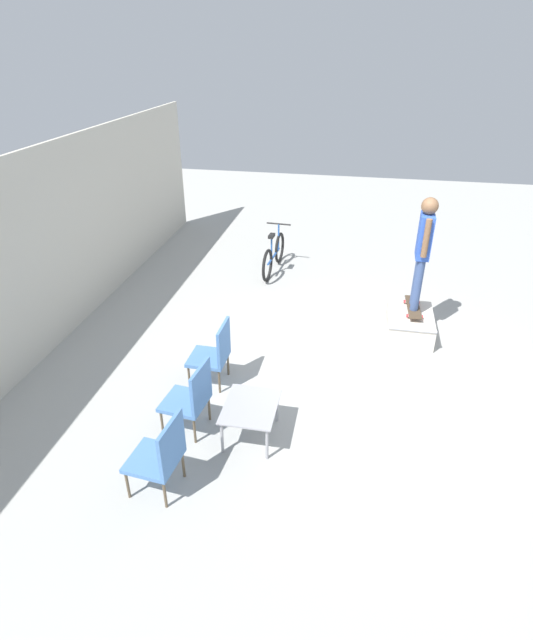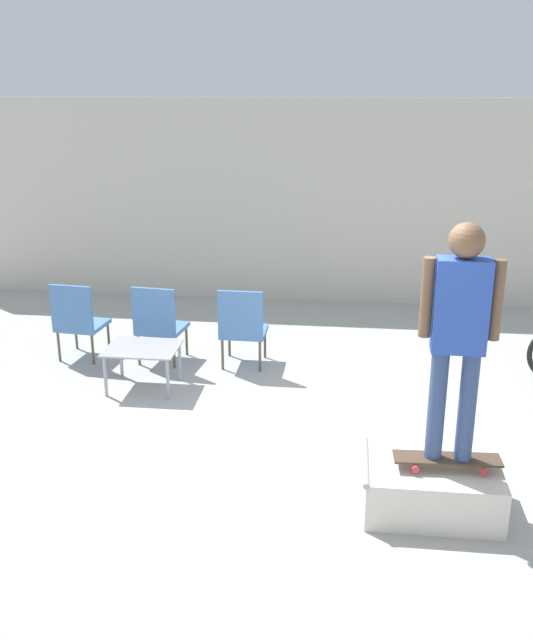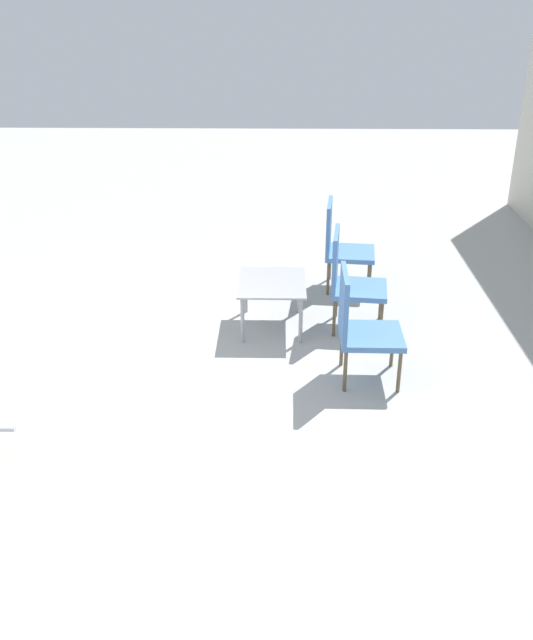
{
  "view_description": "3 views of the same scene",
  "coord_description": "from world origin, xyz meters",
  "px_view_note": "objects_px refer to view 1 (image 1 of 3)",
  "views": [
    {
      "loc": [
        -6.29,
        0.29,
        4.33
      ],
      "look_at": [
        -0.3,
        1.47,
        0.86
      ],
      "focal_mm": 28.0,
      "sensor_mm": 36.0,
      "label": 1
    },
    {
      "loc": [
        0.47,
        -5.62,
        3.19
      ],
      "look_at": [
        -0.37,
        1.37,
        0.84
      ],
      "focal_mm": 40.0,
      "sensor_mm": 36.0,
      "label": 2
    },
    {
      "loc": [
        4.56,
        1.44,
        3.08
      ],
      "look_at": [
        0.04,
        1.36,
        0.91
      ],
      "focal_mm": 40.0,
      "sensor_mm": 36.0,
      "label": 3
    }
  ],
  "objects_px": {
    "skate_ramp_box": "(409,324)",
    "patio_chair_center": "(192,396)",
    "person_skater": "(424,245)",
    "patio_chair_right": "(215,352)",
    "coffee_table": "(251,410)",
    "skateboard_on_ramp": "(413,307)",
    "patio_chair_left": "(161,454)",
    "bicycle": "(274,255)"
  },
  "relations": [
    {
      "from": "patio_chair_center",
      "to": "patio_chair_right",
      "type": "relative_size",
      "value": 1.0
    },
    {
      "from": "skate_ramp_box",
      "to": "person_skater",
      "type": "height_order",
      "value": "person_skater"
    },
    {
      "from": "coffee_table",
      "to": "patio_chair_center",
      "type": "relative_size",
      "value": 0.81
    },
    {
      "from": "person_skater",
      "to": "coffee_table",
      "type": "bearing_deg",
      "value": 146.74
    },
    {
      "from": "skateboard_on_ramp",
      "to": "bicycle",
      "type": "distance_m",
      "value": 3.4
    },
    {
      "from": "patio_chair_right",
      "to": "coffee_table",
      "type": "bearing_deg",
      "value": 37.39
    },
    {
      "from": "skateboard_on_ramp",
      "to": "coffee_table",
      "type": "xyz_separation_m",
      "value": [
        -2.99,
        2.07,
        -0.05
      ]
    },
    {
      "from": "skateboard_on_ramp",
      "to": "coffee_table",
      "type": "distance_m",
      "value": 3.63
    },
    {
      "from": "skate_ramp_box",
      "to": "person_skater",
      "type": "xyz_separation_m",
      "value": [
        0.1,
        -0.03,
        1.36
      ]
    },
    {
      "from": "skateboard_on_ramp",
      "to": "patio_chair_center",
      "type": "bearing_deg",
      "value": 134.35
    },
    {
      "from": "patio_chair_left",
      "to": "coffee_table",
      "type": "bearing_deg",
      "value": 149.68
    },
    {
      "from": "skate_ramp_box",
      "to": "bicycle",
      "type": "height_order",
      "value": "bicycle"
    },
    {
      "from": "skateboard_on_ramp",
      "to": "person_skater",
      "type": "xyz_separation_m",
      "value": [
        -0.0,
        0.0,
        1.09
      ]
    },
    {
      "from": "skateboard_on_ramp",
      "to": "patio_chair_left",
      "type": "bearing_deg",
      "value": 142.31
    },
    {
      "from": "person_skater",
      "to": "skate_ramp_box",
      "type": "bearing_deg",
      "value": 164.41
    },
    {
      "from": "coffee_table",
      "to": "patio_chair_right",
      "type": "height_order",
      "value": "patio_chair_right"
    },
    {
      "from": "person_skater",
      "to": "patio_chair_center",
      "type": "bearing_deg",
      "value": 138.39
    },
    {
      "from": "skateboard_on_ramp",
      "to": "bicycle",
      "type": "height_order",
      "value": "bicycle"
    },
    {
      "from": "skate_ramp_box",
      "to": "patio_chair_left",
      "type": "distance_m",
      "value": 4.79
    },
    {
      "from": "patio_chair_right",
      "to": "skateboard_on_ramp",
      "type": "bearing_deg",
      "value": 126.33
    },
    {
      "from": "person_skater",
      "to": "patio_chair_right",
      "type": "distance_m",
      "value": 3.6
    },
    {
      "from": "person_skater",
      "to": "patio_chair_left",
      "type": "distance_m",
      "value": 4.98
    },
    {
      "from": "person_skater",
      "to": "bicycle",
      "type": "bearing_deg",
      "value": 54.39
    },
    {
      "from": "skateboard_on_ramp",
      "to": "patio_chair_left",
      "type": "relative_size",
      "value": 0.85
    },
    {
      "from": "patio_chair_left",
      "to": "patio_chair_right",
      "type": "distance_m",
      "value": 1.99
    },
    {
      "from": "coffee_table",
      "to": "patio_chair_center",
      "type": "height_order",
      "value": "patio_chair_center"
    },
    {
      "from": "skate_ramp_box",
      "to": "patio_chair_left",
      "type": "bearing_deg",
      "value": 144.51
    },
    {
      "from": "coffee_table",
      "to": "person_skater",
      "type": "bearing_deg",
      "value": -34.71
    },
    {
      "from": "skateboard_on_ramp",
      "to": "patio_chair_right",
      "type": "distance_m",
      "value": 3.44
    },
    {
      "from": "person_skater",
      "to": "patio_chair_center",
      "type": "xyz_separation_m",
      "value": [
        -3.0,
        2.8,
        -1.04
      ]
    },
    {
      "from": "coffee_table",
      "to": "bicycle",
      "type": "height_order",
      "value": "bicycle"
    },
    {
      "from": "patio_chair_center",
      "to": "patio_chair_right",
      "type": "xyz_separation_m",
      "value": [
        1.0,
        -0.0,
        0.0
      ]
    },
    {
      "from": "skateboard_on_ramp",
      "to": "patio_chair_right",
      "type": "xyz_separation_m",
      "value": [
        -2.0,
        2.8,
        0.05
      ]
    },
    {
      "from": "person_skater",
      "to": "patio_chair_center",
      "type": "relative_size",
      "value": 1.87
    },
    {
      "from": "skate_ramp_box",
      "to": "patio_chair_center",
      "type": "xyz_separation_m",
      "value": [
        -2.9,
        2.77,
        0.32
      ]
    },
    {
      "from": "patio_chair_left",
      "to": "skateboard_on_ramp",
      "type": "bearing_deg",
      "value": 150.85
    },
    {
      "from": "skate_ramp_box",
      "to": "skateboard_on_ramp",
      "type": "bearing_deg",
      "value": -17.04
    },
    {
      "from": "patio_chair_right",
      "to": "bicycle",
      "type": "height_order",
      "value": "patio_chair_right"
    },
    {
      "from": "patio_chair_right",
      "to": "person_skater",
      "type": "bearing_deg",
      "value": 126.33
    },
    {
      "from": "person_skater",
      "to": "bicycle",
      "type": "xyz_separation_m",
      "value": [
        2.05,
        2.71,
        -1.2
      ]
    },
    {
      "from": "skateboard_on_ramp",
      "to": "person_skater",
      "type": "relative_size",
      "value": 0.45
    },
    {
      "from": "bicycle",
      "to": "patio_chair_left",
      "type": "bearing_deg",
      "value": -176.63
    }
  ]
}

